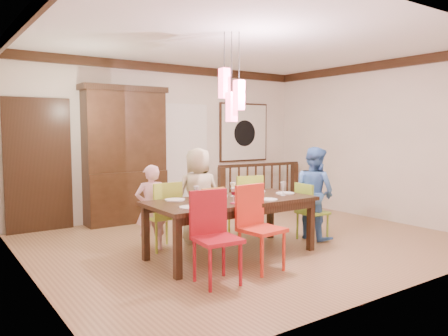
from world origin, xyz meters
TOP-DOWN VIEW (x-y plane):
  - floor at (0.00, 0.00)m, footprint 6.00×6.00m
  - ceiling at (0.00, 0.00)m, footprint 6.00×6.00m
  - wall_back at (0.00, 2.50)m, footprint 6.00×0.00m
  - wall_left at (-3.00, 0.00)m, footprint 0.00×5.00m
  - wall_right at (3.00, 0.00)m, footprint 0.00×5.00m
  - crown_molding at (0.00, 0.00)m, footprint 6.00×5.00m
  - panel_door at (-2.40, 2.45)m, footprint 1.04×0.07m
  - white_doorway at (0.35, 2.46)m, footprint 0.97×0.05m
  - painting at (1.80, 2.46)m, footprint 1.25×0.06m
  - pendant_cluster at (-0.63, -0.46)m, footprint 0.27×0.21m
  - dining_table at (-0.63, -0.46)m, footprint 2.23×1.03m
  - chair_far_left at (-1.25, 0.34)m, footprint 0.44×0.44m
  - chair_far_mid at (-0.58, 0.23)m, footprint 0.38×0.38m
  - chair_far_right at (0.12, 0.25)m, footprint 0.51×0.51m
  - chair_near_left at (-1.39, -1.25)m, footprint 0.49×0.49m
  - chair_near_mid at (-0.70, -1.17)m, footprint 0.50×0.50m
  - chair_end_right at (0.84, -0.50)m, footprint 0.42×0.42m
  - china_hutch at (-0.98, 2.30)m, footprint 1.53×0.46m
  - balustrade at (1.83, 1.95)m, footprint 1.98×0.22m
  - person_far_left at (-1.40, 0.37)m, footprint 0.48×0.36m
  - person_far_mid at (-0.63, 0.37)m, footprint 0.75×0.56m
  - person_end_right at (0.94, -0.43)m, footprint 0.56×0.70m
  - serving_bowl at (-0.42, -0.50)m, footprint 0.41×0.41m
  - small_bowl at (-0.81, -0.45)m, footprint 0.25×0.25m
  - cup_left at (-1.09, -0.63)m, footprint 0.13×0.13m
  - cup_right at (-0.12, -0.28)m, footprint 0.14×0.14m
  - plate_far_left at (-1.29, -0.13)m, footprint 0.26×0.26m
  - plate_far_mid at (-0.67, -0.12)m, footprint 0.26×0.26m
  - plate_far_right at (0.06, -0.12)m, footprint 0.26×0.26m
  - plate_near_left at (-1.40, -0.71)m, footprint 0.26×0.26m
  - plate_near_mid at (-0.30, -0.80)m, footprint 0.26×0.26m
  - plate_end_right at (0.28, -0.50)m, footprint 0.26×0.26m
  - wine_glass_a at (-1.08, -0.31)m, footprint 0.08×0.08m
  - wine_glass_b at (-0.48, -0.28)m, footprint 0.08×0.08m
  - wine_glass_c at (-0.80, -0.73)m, footprint 0.08×0.08m
  - wine_glass_d at (0.14, -0.61)m, footprint 0.08×0.08m
  - napkin at (-0.76, -0.81)m, footprint 0.18×0.14m

SIDE VIEW (x-z plane):
  - floor at x=0.00m, z-range 0.00..0.00m
  - chair_far_mid at x=-0.58m, z-range 0.06..0.90m
  - chair_end_right at x=0.84m, z-range 0.06..0.93m
  - balustrade at x=1.83m, z-range 0.02..0.98m
  - chair_far_left at x=-1.25m, z-range 0.07..1.02m
  - chair_far_right at x=0.12m, z-range 0.07..1.04m
  - chair_near_left at x=-1.39m, z-range 0.07..1.07m
  - chair_near_mid at x=-0.70m, z-range 0.07..1.08m
  - person_far_left at x=-1.40m, z-range 0.00..1.18m
  - dining_table at x=-0.63m, z-range 0.30..1.05m
  - person_far_mid at x=-0.63m, z-range 0.00..1.40m
  - person_end_right at x=0.94m, z-range 0.00..1.40m
  - plate_far_left at x=-1.29m, z-range 0.75..0.76m
  - plate_far_mid at x=-0.67m, z-range 0.75..0.76m
  - plate_far_right at x=0.06m, z-range 0.75..0.76m
  - plate_near_left at x=-1.40m, z-range 0.75..0.76m
  - plate_near_mid at x=-0.30m, z-range 0.75..0.76m
  - plate_end_right at x=0.28m, z-range 0.75..0.76m
  - napkin at x=-0.76m, z-range 0.75..0.76m
  - small_bowl at x=-0.81m, z-range 0.75..0.81m
  - serving_bowl at x=-0.42m, z-range 0.75..0.84m
  - cup_left at x=-1.09m, z-range 0.75..0.85m
  - cup_right at x=-0.12m, z-range 0.75..0.85m
  - wine_glass_a at x=-1.08m, z-range 0.75..0.94m
  - wine_glass_b at x=-0.48m, z-range 0.75..0.94m
  - wine_glass_c at x=-0.80m, z-range 0.75..0.94m
  - wine_glass_d at x=0.14m, z-range 0.75..0.94m
  - panel_door at x=-2.40m, z-range -0.07..2.17m
  - white_doorway at x=0.35m, z-range -0.06..2.16m
  - china_hutch at x=-0.98m, z-range 0.00..2.42m
  - wall_back at x=0.00m, z-range -1.55..4.45m
  - wall_left at x=-3.00m, z-range -1.05..3.95m
  - wall_right at x=3.00m, z-range -1.05..3.95m
  - painting at x=1.80m, z-range 0.97..2.22m
  - pendant_cluster at x=-0.63m, z-range 1.54..2.68m
  - crown_molding at x=0.00m, z-range 2.74..2.90m
  - ceiling at x=0.00m, z-range 2.90..2.90m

